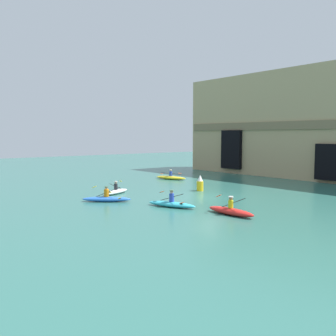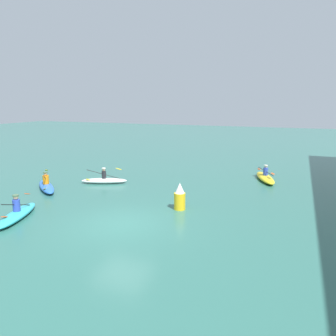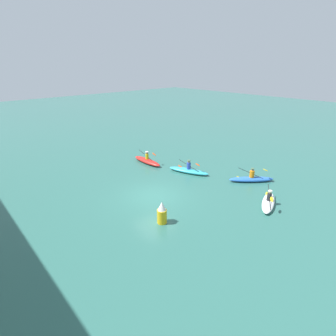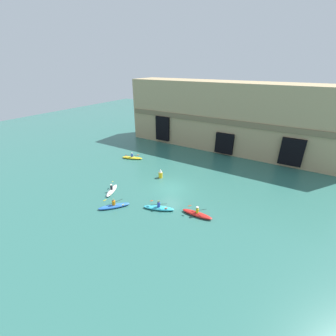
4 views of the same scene
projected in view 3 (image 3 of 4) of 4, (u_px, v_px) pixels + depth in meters
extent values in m
plane|color=#2D665B|center=(154.00, 196.00, 18.11)|extent=(120.00, 120.00, 0.00)
ellipsoid|color=#33B2C6|center=(189.00, 171.00, 21.86)|extent=(3.53, 2.00, 0.36)
cylinder|color=#2D47B7|center=(189.00, 166.00, 21.70)|extent=(0.32, 0.32, 0.54)
sphere|color=tan|center=(189.00, 162.00, 21.55)|extent=(0.22, 0.22, 0.22)
cylinder|color=#4C6B4C|center=(189.00, 160.00, 21.52)|extent=(0.28, 0.28, 0.06)
cylinder|color=black|center=(189.00, 165.00, 21.69)|extent=(1.92, 0.40, 0.66)
ellipsoid|color=#D84C19|center=(180.00, 166.00, 22.26)|extent=(0.46, 0.26, 0.18)
ellipsoid|color=#D84C19|center=(198.00, 165.00, 21.11)|extent=(0.46, 0.26, 0.18)
ellipsoid|color=white|center=(268.00, 202.00, 16.95)|extent=(1.84, 3.03, 0.34)
cylinder|color=#232328|center=(269.00, 197.00, 16.79)|extent=(0.29, 0.29, 0.48)
sphere|color=tan|center=(270.00, 192.00, 16.66)|extent=(0.21, 0.21, 0.21)
cylinder|color=silver|center=(270.00, 191.00, 16.63)|extent=(0.26, 0.26, 0.06)
cylinder|color=black|center=(269.00, 197.00, 16.78)|extent=(1.24, 1.83, 0.75)
ellipsoid|color=yellow|center=(267.00, 194.00, 17.77)|extent=(0.39, 0.46, 0.19)
ellipsoid|color=yellow|center=(272.00, 199.00, 15.79)|extent=(0.39, 0.46, 0.19)
ellipsoid|color=blue|center=(251.00, 179.00, 20.27)|extent=(2.78, 3.11, 0.37)
cylinder|color=orange|center=(252.00, 174.00, 20.11)|extent=(0.36, 0.36, 0.52)
sphere|color=tan|center=(252.00, 170.00, 19.97)|extent=(0.20, 0.20, 0.20)
cylinder|color=#4C6B4C|center=(253.00, 169.00, 19.94)|extent=(0.26, 0.26, 0.06)
cylinder|color=black|center=(252.00, 174.00, 20.10)|extent=(1.68, 1.32, 0.87)
ellipsoid|color=yellow|center=(265.00, 170.00, 19.81)|extent=(0.45, 0.40, 0.21)
ellipsoid|color=yellow|center=(239.00, 177.00, 20.38)|extent=(0.45, 0.40, 0.21)
ellipsoid|color=red|center=(147.00, 161.00, 23.92)|extent=(3.39, 0.85, 0.42)
cylinder|color=gold|center=(147.00, 157.00, 23.76)|extent=(0.30, 0.30, 0.46)
sphere|color=#9E704C|center=(147.00, 153.00, 23.63)|extent=(0.23, 0.23, 0.23)
cylinder|color=silver|center=(147.00, 152.00, 23.59)|extent=(0.29, 0.29, 0.06)
cylinder|color=black|center=(147.00, 156.00, 23.75)|extent=(1.91, 0.38, 0.90)
ellipsoid|color=#D84C19|center=(140.00, 158.00, 24.37)|extent=(0.45, 0.25, 0.23)
ellipsoid|color=#D84C19|center=(154.00, 154.00, 23.13)|extent=(0.45, 0.25, 0.23)
cylinder|color=yellow|center=(162.00, 216.00, 14.97)|extent=(0.56, 0.56, 0.84)
cone|color=white|center=(162.00, 206.00, 14.71)|extent=(0.48, 0.48, 0.52)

